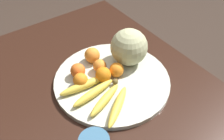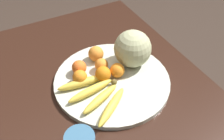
{
  "view_description": "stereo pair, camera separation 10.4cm",
  "coord_description": "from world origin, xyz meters",
  "views": [
    {
      "loc": [
        -0.61,
        0.39,
        1.49
      ],
      "look_at": [
        0.01,
        -0.05,
        0.78
      ],
      "focal_mm": 42.0,
      "sensor_mm": 36.0,
      "label": 1
    },
    {
      "loc": [
        -0.66,
        0.31,
        1.49
      ],
      "look_at": [
        0.01,
        -0.05,
        0.78
      ],
      "focal_mm": 42.0,
      "sensor_mm": 36.0,
      "label": 2
    }
  ],
  "objects": [
    {
      "name": "orange_front_left",
      "position": [
        0.03,
        -0.02,
        0.76
      ],
      "size": [
        0.06,
        0.06,
        0.06
      ],
      "color": "orange",
      "rests_on": "fruit_bowl"
    },
    {
      "name": "orange_back_right",
      "position": [
        0.08,
        -0.04,
        0.76
      ],
      "size": [
        0.06,
        0.06,
        0.06
      ],
      "color": "orange",
      "rests_on": "fruit_bowl"
    },
    {
      "name": "fruit_bowl",
      "position": [
        0.01,
        -0.05,
        0.72
      ],
      "size": [
        0.48,
        0.48,
        0.02
      ],
      "color": "beige",
      "rests_on": "kitchen_table"
    },
    {
      "name": "orange_mid_center",
      "position": [
        0.02,
        -0.08,
        0.76
      ],
      "size": [
        0.06,
        0.06,
        0.06
      ],
      "color": "orange",
      "rests_on": "fruit_bowl"
    },
    {
      "name": "orange_front_right",
      "position": [
        0.15,
        -0.05,
        0.77
      ],
      "size": [
        0.07,
        0.07,
        0.07
      ],
      "color": "orange",
      "rests_on": "fruit_bowl"
    },
    {
      "name": "melon",
      "position": [
        0.06,
        -0.18,
        0.81
      ],
      "size": [
        0.16,
        0.16,
        0.16
      ],
      "color": "#B2B789",
      "rests_on": "fruit_bowl"
    },
    {
      "name": "banana_bunch",
      "position": [
        -0.04,
        0.05,
        0.75
      ],
      "size": [
        0.26,
        0.24,
        0.03
      ],
      "rotation": [
        0.0,
        0.0,
        8.12
      ],
      "color": "brown",
      "rests_on": "fruit_bowl"
    },
    {
      "name": "kitchen_table",
      "position": [
        0.0,
        0.0,
        0.61
      ],
      "size": [
        1.23,
        0.86,
        0.71
      ],
      "color": "black",
      "rests_on": "ground_plane"
    },
    {
      "name": "orange_back_left",
      "position": [
        0.11,
        0.05,
        0.76
      ],
      "size": [
        0.06,
        0.06,
        0.06
      ],
      "color": "orange",
      "rests_on": "fruit_bowl"
    },
    {
      "name": "orange_top_small",
      "position": [
        0.06,
        0.07,
        0.76
      ],
      "size": [
        0.06,
        0.06,
        0.06
      ],
      "color": "orange",
      "rests_on": "fruit_bowl"
    }
  ]
}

